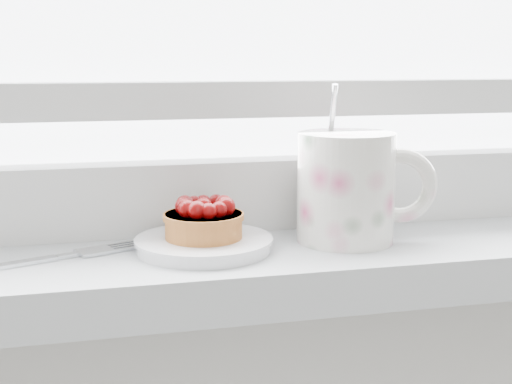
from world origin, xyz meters
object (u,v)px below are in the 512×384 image
object	(u,v)px
raspberry_tart	(204,219)
floral_mug	(350,185)
fork	(37,261)
saucer	(204,244)

from	to	relation	value
raspberry_tart	floral_mug	distance (m)	0.14
floral_mug	fork	distance (m)	0.29
raspberry_tart	fork	bearing A→B (deg)	-178.99
saucer	raspberry_tart	distance (m)	0.02
saucer	raspberry_tart	world-z (taller)	raspberry_tart
raspberry_tart	floral_mug	xyz separation A→B (m)	(0.14, 0.00, 0.02)
floral_mug	saucer	bearing A→B (deg)	-179.32
raspberry_tart	fork	xyz separation A→B (m)	(-0.14, -0.00, -0.03)
raspberry_tart	fork	world-z (taller)	raspberry_tart
saucer	fork	world-z (taller)	saucer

